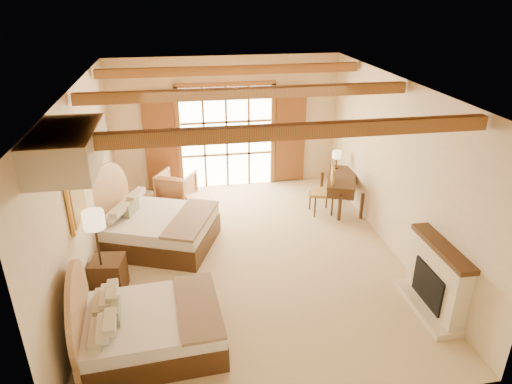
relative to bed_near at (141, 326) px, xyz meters
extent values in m
plane|color=#CBB284|center=(1.82, 2.10, -0.38)|extent=(7.00, 7.00, 0.00)
plane|color=beige|center=(1.82, 5.60, 1.22)|extent=(5.50, 0.00, 5.50)
plane|color=beige|center=(-0.93, 2.10, 1.22)|extent=(0.00, 7.00, 7.00)
plane|color=beige|center=(4.57, 2.10, 1.22)|extent=(0.00, 7.00, 7.00)
plane|color=#B46E36|center=(1.82, 2.10, 2.82)|extent=(7.00, 7.00, 0.00)
cube|color=white|center=(1.82, 5.56, 0.87)|extent=(2.20, 0.02, 2.50)
cube|color=brown|center=(0.22, 5.53, 0.87)|extent=(0.75, 0.06, 2.40)
cube|color=brown|center=(3.42, 5.53, 0.87)|extent=(0.75, 0.06, 2.40)
cube|color=beige|center=(4.44, 0.10, 0.17)|extent=(0.25, 1.30, 1.10)
cube|color=black|center=(4.37, 0.10, 0.07)|extent=(0.18, 0.80, 0.60)
cube|color=beige|center=(4.35, 0.10, -0.33)|extent=(0.45, 1.40, 0.10)
cube|color=#3F2110|center=(4.43, 0.10, 0.74)|extent=(0.30, 1.40, 0.08)
cube|color=gold|center=(-0.89, 1.35, 1.37)|extent=(0.05, 0.95, 0.75)
cube|color=#B6953C|center=(-0.86, 1.35, 1.37)|extent=(0.02, 0.82, 0.62)
cube|color=beige|center=(-0.58, 0.10, 2.57)|extent=(0.70, 1.40, 0.45)
cube|color=#3F2110|center=(0.14, 0.00, -0.20)|extent=(2.00, 1.57, 0.37)
cube|color=silver|center=(0.14, 0.00, 0.09)|extent=(1.96, 1.54, 0.21)
cube|color=#7E624E|center=(0.79, 0.00, 0.21)|extent=(0.67, 1.51, 0.05)
cube|color=gray|center=(-0.30, 0.00, 0.31)|extent=(0.14, 0.40, 0.22)
cube|color=#3F2110|center=(0.13, 2.83, -0.18)|extent=(2.54, 2.25, 0.41)
cube|color=silver|center=(0.13, 2.83, 0.14)|extent=(2.49, 2.20, 0.23)
cube|color=#7E624E|center=(0.85, 2.83, 0.26)|extent=(1.18, 1.74, 0.05)
cube|color=gray|center=(-0.35, 2.83, 0.38)|extent=(0.27, 0.45, 0.25)
cube|color=#3F2110|center=(-0.61, 1.44, -0.08)|extent=(0.57, 0.57, 0.61)
cylinder|color=#311F13|center=(-0.68, 1.32, -0.37)|extent=(0.22, 0.22, 0.03)
cylinder|color=#311F13|center=(-0.68, 1.32, 0.30)|extent=(0.04, 0.04, 1.31)
cylinder|color=#FFE4AB|center=(-0.68, 1.32, 1.02)|extent=(0.33, 0.33, 0.27)
imported|color=#9E6942|center=(0.53, 4.81, -0.02)|extent=(1.04, 1.05, 0.72)
cube|color=tan|center=(1.03, 4.01, -0.18)|extent=(0.64, 0.64, 0.40)
cube|color=#3F2110|center=(4.23, 3.85, 0.35)|extent=(1.07, 1.52, 0.05)
cube|color=#3F2110|center=(4.23, 3.85, 0.22)|extent=(1.04, 1.48, 0.22)
cube|color=olive|center=(3.70, 3.63, 0.11)|extent=(0.60, 0.60, 0.07)
cube|color=olive|center=(3.91, 3.63, 0.43)|extent=(0.18, 0.48, 0.60)
cylinder|color=#311F13|center=(4.25, 4.35, 0.38)|extent=(0.13, 0.13, 0.02)
cylinder|color=#311F13|center=(4.25, 4.35, 0.53)|extent=(0.03, 0.03, 0.29)
cylinder|color=#FFE4AB|center=(4.25, 4.35, 0.71)|extent=(0.21, 0.21, 0.17)
camera|label=1|loc=(0.72, -5.15, 4.27)|focal=32.00mm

